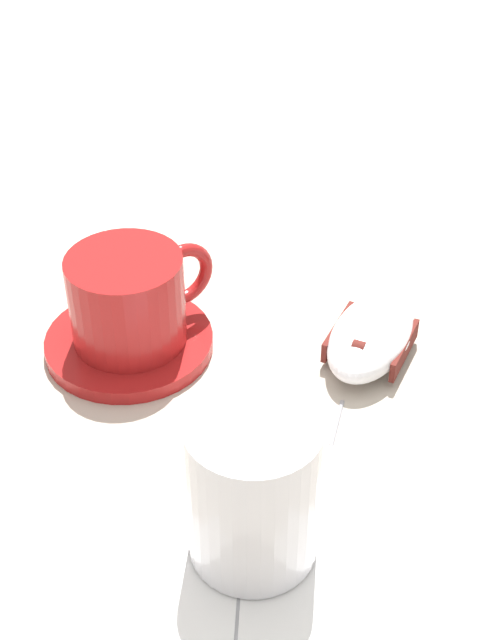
% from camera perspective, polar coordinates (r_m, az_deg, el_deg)
% --- Properties ---
extents(ground_plane, '(3.00, 3.00, 0.00)m').
position_cam_1_polar(ground_plane, '(0.62, -0.17, -6.24)').
color(ground_plane, '#B2A899').
extents(saucer, '(0.13, 0.13, 0.01)m').
position_cam_1_polar(saucer, '(0.68, -7.66, -1.45)').
color(saucer, maroon).
rests_on(saucer, ground).
extents(coffee_cup, '(0.09, 0.10, 0.07)m').
position_cam_1_polar(coffee_cup, '(0.65, -7.64, 1.37)').
color(coffee_cup, maroon).
rests_on(coffee_cup, saucer).
extents(computer_mouse, '(0.12, 0.09, 0.04)m').
position_cam_1_polar(computer_mouse, '(0.66, 7.82, -1.02)').
color(computer_mouse, silver).
rests_on(computer_mouse, ground).
extents(mouse_cable, '(0.33, 0.11, 0.00)m').
position_cam_1_polar(mouse_cable, '(0.52, -0.07, -17.16)').
color(mouse_cable, gray).
rests_on(mouse_cable, ground).
extents(napkin_under_glass, '(0.16, 0.16, 0.00)m').
position_cam_1_polar(napkin_under_glass, '(0.55, 0.63, -13.51)').
color(napkin_under_glass, white).
rests_on(napkin_under_glass, ground).
extents(drinking_glass, '(0.08, 0.08, 0.10)m').
position_cam_1_polar(drinking_glass, '(0.51, 0.27, -10.79)').
color(drinking_glass, silver).
rests_on(drinking_glass, napkin_under_glass).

